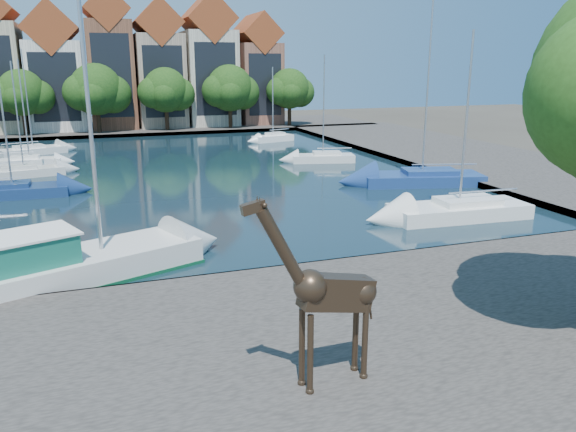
% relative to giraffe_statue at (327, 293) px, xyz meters
% --- Properties ---
extents(ground, '(160.00, 160.00, 0.00)m').
position_rel_giraffe_statue_xyz_m(ground, '(1.78, 8.62, -2.96)').
color(ground, '#38332B').
rests_on(ground, ground).
extents(water_basin, '(38.00, 50.00, 0.08)m').
position_rel_giraffe_statue_xyz_m(water_basin, '(1.78, 32.62, -2.92)').
color(water_basin, black).
rests_on(water_basin, ground).
extents(near_quay, '(50.00, 14.00, 0.50)m').
position_rel_giraffe_statue_xyz_m(near_quay, '(1.78, 1.62, -2.71)').
color(near_quay, '#49443F').
rests_on(near_quay, ground).
extents(far_quay, '(60.00, 16.00, 0.50)m').
position_rel_giraffe_statue_xyz_m(far_quay, '(1.78, 64.62, -2.71)').
color(far_quay, '#49443F').
rests_on(far_quay, ground).
extents(right_quay, '(14.00, 52.00, 0.50)m').
position_rel_giraffe_statue_xyz_m(right_quay, '(26.78, 32.62, -2.71)').
color(right_quay, '#49443F').
rests_on(right_quay, ground).
extents(townhouse_west_inner, '(6.43, 9.18, 15.15)m').
position_rel_giraffe_statue_xyz_m(townhouse_west_inner, '(-8.72, 64.61, 4.39)').
color(townhouse_west_inner, white).
rests_on(townhouse_west_inner, far_quay).
extents(townhouse_center, '(5.44, 9.18, 16.93)m').
position_rel_giraffe_statue_xyz_m(townhouse_center, '(-2.22, 64.61, 5.41)').
color(townhouse_center, brown).
rests_on(townhouse_center, far_quay).
extents(townhouse_east_inner, '(5.94, 9.18, 15.79)m').
position_rel_giraffe_statue_xyz_m(townhouse_east_inner, '(3.78, 64.61, 4.78)').
color(townhouse_east_inner, tan).
rests_on(townhouse_east_inner, far_quay).
extents(townhouse_east_mid, '(6.43, 9.18, 16.65)m').
position_rel_giraffe_statue_xyz_m(townhouse_east_mid, '(10.28, 64.61, 5.15)').
color(townhouse_east_mid, beige).
rests_on(townhouse_east_mid, far_quay).
extents(townhouse_east_end, '(5.44, 9.18, 14.43)m').
position_rel_giraffe_statue_xyz_m(townhouse_east_end, '(16.78, 64.61, 4.15)').
color(townhouse_east_end, brown).
rests_on(townhouse_east_end, far_quay).
extents(far_tree_west, '(6.76, 5.20, 7.36)m').
position_rel_giraffe_statue_xyz_m(far_tree_west, '(-12.12, 59.11, 2.12)').
color(far_tree_west, '#332114').
rests_on(far_tree_west, far_quay).
extents(far_tree_mid_west, '(7.80, 6.00, 8.00)m').
position_rel_giraffe_statue_xyz_m(far_tree_mid_west, '(-4.11, 59.11, 2.34)').
color(far_tree_mid_west, '#332114').
rests_on(far_tree_mid_west, far_quay).
extents(far_tree_mid_east, '(7.02, 5.40, 7.52)m').
position_rel_giraffe_statue_xyz_m(far_tree_mid_east, '(3.88, 59.11, 2.17)').
color(far_tree_mid_east, '#332114').
rests_on(far_tree_mid_east, far_quay).
extents(far_tree_east, '(7.54, 5.80, 7.84)m').
position_rel_giraffe_statue_xyz_m(far_tree_east, '(11.89, 59.11, 2.28)').
color(far_tree_east, '#332114').
rests_on(far_tree_east, far_quay).
extents(far_tree_far_east, '(6.76, 5.20, 7.36)m').
position_rel_giraffe_statue_xyz_m(far_tree_far_east, '(19.88, 59.11, 2.12)').
color(far_tree_far_east, '#332114').
rests_on(far_tree_far_east, far_quay).
extents(giraffe_statue, '(3.50, 0.81, 5.00)m').
position_rel_giraffe_statue_xyz_m(giraffe_statue, '(0.00, 0.00, 0.00)').
color(giraffe_statue, '#35271A').
rests_on(giraffe_statue, near_quay).
extents(motorsailer, '(10.40, 6.38, 11.32)m').
position_rel_giraffe_statue_xyz_m(motorsailer, '(-6.53, 10.50, -2.01)').
color(motorsailer, silver).
rests_on(motorsailer, water_basin).
extents(sailboat_left_b, '(6.83, 2.55, 9.32)m').
position_rel_giraffe_statue_xyz_m(sailboat_left_b, '(-10.22, 27.45, -2.37)').
color(sailboat_left_b, navy).
rests_on(sailboat_left_b, water_basin).
extents(sailboat_left_c, '(5.93, 3.15, 8.50)m').
position_rel_giraffe_statue_xyz_m(sailboat_left_c, '(-10.22, 34.64, -2.41)').
color(sailboat_left_c, silver).
rests_on(sailboat_left_c, water_basin).
extents(sailboat_left_d, '(5.00, 1.93, 8.69)m').
position_rel_giraffe_statue_xyz_m(sailboat_left_d, '(-10.22, 39.40, -2.37)').
color(sailboat_left_d, white).
rests_on(sailboat_left_d, water_basin).
extents(sailboat_left_e, '(6.15, 4.15, 9.61)m').
position_rel_giraffe_statue_xyz_m(sailboat_left_e, '(-10.50, 46.21, -2.38)').
color(sailboat_left_e, silver).
rests_on(sailboat_left_e, water_basin).
extents(sailboat_right_a, '(7.89, 3.18, 9.99)m').
position_rel_giraffe_statue_xyz_m(sailboat_right_a, '(13.78, 13.62, -2.29)').
color(sailboat_right_a, white).
rests_on(sailboat_right_a, water_basin).
extents(sailboat_right_b, '(8.85, 4.96, 14.01)m').
position_rel_giraffe_statue_xyz_m(sailboat_right_b, '(16.78, 22.14, -2.28)').
color(sailboat_right_b, navy).
rests_on(sailboat_right_b, water_basin).
extents(sailboat_right_c, '(5.68, 3.10, 9.04)m').
position_rel_giraffe_statue_xyz_m(sailboat_right_c, '(13.78, 33.20, -2.37)').
color(sailboat_right_c, silver).
rests_on(sailboat_right_c, water_basin).
extents(sailboat_right_d, '(4.86, 2.83, 7.97)m').
position_rel_giraffe_statue_xyz_m(sailboat_right_d, '(13.78, 47.51, -2.34)').
color(sailboat_right_d, white).
rests_on(sailboat_right_d, water_basin).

